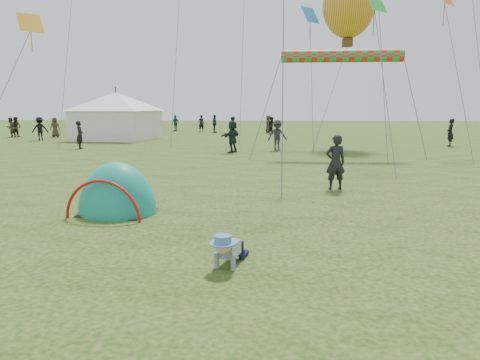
# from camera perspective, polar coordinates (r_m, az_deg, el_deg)

# --- Properties ---
(ground) EXTENTS (140.00, 140.00, 0.00)m
(ground) POSITION_cam_1_polar(r_m,az_deg,el_deg) (7.62, -1.09, -10.04)
(ground) COLOR #0F3408
(crawling_toddler) EXTENTS (0.74, 0.90, 0.60)m
(crawling_toddler) POSITION_cam_1_polar(r_m,az_deg,el_deg) (7.06, -1.61, -9.10)
(crawling_toddler) COLOR black
(crawling_toddler) RESTS_ON ground
(popup_tent) EXTENTS (2.15, 1.86, 2.51)m
(popup_tent) POSITION_cam_1_polar(r_m,az_deg,el_deg) (10.96, -15.96, -4.22)
(popup_tent) COLOR #1A8269
(popup_tent) RESTS_ON ground
(standing_adult) EXTENTS (0.70, 0.53, 1.72)m
(standing_adult) POSITION_cam_1_polar(r_m,az_deg,el_deg) (13.63, 12.62, 2.31)
(standing_adult) COLOR black
(standing_adult) RESTS_ON ground
(event_marquee) EXTENTS (6.35, 6.35, 3.92)m
(event_marquee) POSITION_cam_1_polar(r_m,az_deg,el_deg) (35.07, -16.12, 8.43)
(event_marquee) COLOR white
(event_marquee) RESTS_ON ground
(crowd_person_0) EXTENTS (0.58, 0.74, 1.79)m
(crowd_person_0) POSITION_cam_1_polar(r_m,az_deg,el_deg) (30.94, 26.23, 5.69)
(crowd_person_0) COLOR black
(crowd_person_0) RESTS_ON ground
(crowd_person_1) EXTENTS (0.93, 0.98, 1.60)m
(crowd_person_1) POSITION_cam_1_polar(r_m,az_deg,el_deg) (40.22, 4.25, 7.27)
(crowd_person_1) COLOR black
(crowd_person_1) RESTS_ON ground
(crowd_person_2) EXTENTS (0.74, 1.12, 1.77)m
(crowd_person_2) POSITION_cam_1_polar(r_m,az_deg,el_deg) (42.30, -3.40, 7.51)
(crowd_person_2) COLOR #1D2B34
(crowd_person_2) RESTS_ON ground
(crowd_person_3) EXTENTS (1.29, 0.94, 1.79)m
(crowd_person_3) POSITION_cam_1_polar(r_m,az_deg,el_deg) (25.41, 5.01, 5.97)
(crowd_person_3) COLOR #292A2D
(crowd_person_3) RESTS_ON ground
(crowd_person_4) EXTENTS (0.95, 0.94, 1.66)m
(crowd_person_4) POSITION_cam_1_polar(r_m,az_deg,el_deg) (39.22, -23.44, 6.46)
(crowd_person_4) COLOR #372922
(crowd_person_4) RESTS_ON ground
(crowd_person_5) EXTENTS (1.23, 1.72, 1.79)m
(crowd_person_5) POSITION_cam_1_polar(r_m,az_deg,el_deg) (24.17, -1.03, 5.82)
(crowd_person_5) COLOR #1F2930
(crowd_person_5) RESTS_ON ground
(crowd_person_6) EXTENTS (0.58, 0.72, 1.70)m
(crowd_person_6) POSITION_cam_1_polar(r_m,az_deg,el_deg) (27.96, -20.57, 5.65)
(crowd_person_6) COLOR black
(crowd_person_6) RESTS_ON ground
(crowd_person_7) EXTENTS (0.94, 0.80, 1.70)m
(crowd_person_7) POSITION_cam_1_polar(r_m,az_deg,el_deg) (41.01, -27.69, 6.29)
(crowd_person_7) COLOR #322522
(crowd_person_7) RESTS_ON ground
(crowd_person_8) EXTENTS (0.87, 1.05, 1.68)m
(crowd_person_8) POSITION_cam_1_polar(r_m,az_deg,el_deg) (45.30, -8.59, 7.52)
(crowd_person_8) COLOR #283E4A
(crowd_person_8) RESTS_ON ground
(crowd_person_9) EXTENTS (0.61, 1.03, 1.58)m
(crowd_person_9) POSITION_cam_1_polar(r_m,az_deg,el_deg) (41.77, -0.95, 7.37)
(crowd_person_9) COLOR black
(crowd_person_9) RESTS_ON ground
(crowd_person_10) EXTENTS (0.54, 0.83, 1.69)m
(crowd_person_10) POSITION_cam_1_polar(r_m,az_deg,el_deg) (42.34, 3.79, 7.46)
(crowd_person_10) COLOR #362B24
(crowd_person_10) RESTS_ON ground
(crowd_person_12) EXTENTS (0.73, 0.62, 1.69)m
(crowd_person_12) POSITION_cam_1_polar(r_m,az_deg,el_deg) (44.03, -5.20, 7.53)
(crowd_person_12) COLOR black
(crowd_person_12) RESTS_ON ground
(crowd_person_13) EXTENTS (0.78, 0.92, 1.65)m
(crowd_person_13) POSITION_cam_1_polar(r_m,az_deg,el_deg) (40.69, -28.27, 6.20)
(crowd_person_13) COLOR #3D2F27
(crowd_person_13) RESTS_ON ground
(crowd_person_14) EXTENTS (0.62, 1.07, 1.71)m
(crowd_person_14) POSITION_cam_1_polar(r_m,az_deg,el_deg) (38.51, -16.76, 6.84)
(crowd_person_14) COLOR black
(crowd_person_14) RESTS_ON ground
(crowd_person_15) EXTENTS (1.31, 1.09, 1.77)m
(crowd_person_15) POSITION_cam_1_polar(r_m,az_deg,el_deg) (36.02, -25.12, 6.20)
(crowd_person_15) COLOR black
(crowd_person_15) RESTS_ON ground
(balloon_kite) EXTENTS (3.31, 3.31, 4.63)m
(balloon_kite) POSITION_cam_1_polar(r_m,az_deg,el_deg) (29.88, 14.30, 21.28)
(balloon_kite) COLOR yellow
(rainbow_tube_kite) EXTENTS (6.07, 0.64, 0.64)m
(rainbow_tube_kite) POSITION_cam_1_polar(r_m,az_deg,el_deg) (23.03, 13.40, 15.80)
(rainbow_tube_kite) COLOR red
(diamond_kite_8) EXTENTS (1.03, 1.03, 0.84)m
(diamond_kite_8) POSITION_cam_1_polar(r_m,az_deg,el_deg) (21.62, -26.19, 18.30)
(diamond_kite_8) COLOR gold
(diamond_kite_9) EXTENTS (1.29, 1.29, 1.05)m
(diamond_kite_9) POSITION_cam_1_polar(r_m,az_deg,el_deg) (21.35, 17.54, 21.92)
(diamond_kite_9) COLOR green
(diamond_kite_10) EXTENTS (1.31, 1.31, 1.07)m
(diamond_kite_10) POSITION_cam_1_polar(r_m,az_deg,el_deg) (29.96, 9.35, 20.90)
(diamond_kite_10) COLOR #1F7FCB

